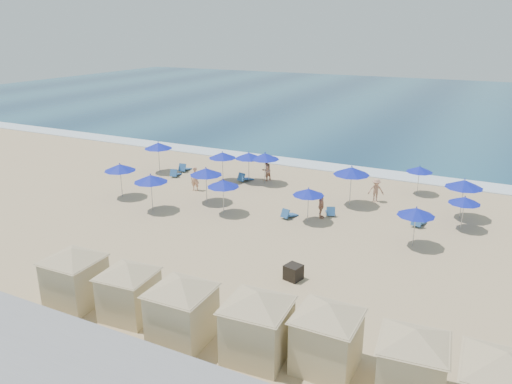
% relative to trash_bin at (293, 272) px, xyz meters
% --- Properties ---
extents(ground, '(160.00, 160.00, 0.00)m').
position_rel_trash_bin_xyz_m(ground, '(-4.11, 3.72, -0.36)').
color(ground, tan).
rests_on(ground, ground).
extents(ocean, '(160.00, 80.00, 0.06)m').
position_rel_trash_bin_xyz_m(ocean, '(-4.11, 58.72, -0.33)').
color(ocean, navy).
rests_on(ocean, ground).
extents(surf_line, '(160.00, 2.50, 0.08)m').
position_rel_trash_bin_xyz_m(surf_line, '(-4.11, 19.22, -0.32)').
color(surf_line, white).
rests_on(surf_line, ground).
extents(seawall, '(160.00, 6.10, 1.22)m').
position_rel_trash_bin_xyz_m(seawall, '(-4.11, -9.77, 0.29)').
color(seawall, gray).
rests_on(seawall, ground).
extents(trash_bin, '(0.87, 0.87, 0.72)m').
position_rel_trash_bin_xyz_m(trash_bin, '(0.00, 0.00, 0.00)').
color(trash_bin, black).
rests_on(trash_bin, ground).
extents(cabana_0, '(4.44, 4.44, 2.79)m').
position_rel_trash_bin_xyz_m(cabana_0, '(-7.45, -6.08, 1.24)').
color(cabana_0, '#CDBA8C').
rests_on(cabana_0, ground).
extents(cabana_1, '(4.17, 4.17, 2.62)m').
position_rel_trash_bin_xyz_m(cabana_1, '(-4.71, -5.87, 1.14)').
color(cabana_1, '#CDBA8C').
rests_on(cabana_1, ground).
extents(cabana_2, '(4.51, 4.51, 2.83)m').
position_rel_trash_bin_xyz_m(cabana_2, '(-1.90, -6.20, 1.26)').
color(cabana_2, '#CDBA8C').
rests_on(cabana_2, ground).
extents(cabana_3, '(4.56, 4.56, 2.87)m').
position_rel_trash_bin_xyz_m(cabana_3, '(1.08, -5.87, 1.28)').
color(cabana_3, '#CDBA8C').
rests_on(cabana_3, ground).
extents(cabana_4, '(4.43, 4.43, 2.78)m').
position_rel_trash_bin_xyz_m(cabana_4, '(3.46, -5.32, 1.23)').
color(cabana_4, '#CDBA8C').
rests_on(cabana_4, ground).
extents(cabana_5, '(4.33, 4.33, 2.73)m').
position_rel_trash_bin_xyz_m(cabana_5, '(6.32, -5.48, 1.20)').
color(cabana_5, '#CDBA8C').
rests_on(cabana_5, ground).
extents(cabana_6, '(4.72, 4.72, 2.96)m').
position_rel_trash_bin_xyz_m(cabana_6, '(8.83, -5.81, 1.34)').
color(cabana_6, '#CDBA8C').
rests_on(cabana_6, ground).
extents(umbrella_0, '(2.22, 2.22, 2.53)m').
position_rel_trash_bin_xyz_m(umbrella_0, '(-16.66, 11.71, 1.83)').
color(umbrella_0, '#A5A8AD').
rests_on(umbrella_0, ground).
extents(umbrella_1, '(2.15, 2.15, 2.45)m').
position_rel_trash_bin_xyz_m(umbrella_1, '(-15.18, 5.55, 1.76)').
color(umbrella_1, '#A5A8AD').
rests_on(umbrella_1, ground).
extents(umbrella_2, '(2.07, 2.07, 2.35)m').
position_rel_trash_bin_xyz_m(umbrella_2, '(-10.84, 11.90, 1.68)').
color(umbrella_2, '#A5A8AD').
rests_on(umbrella_2, ground).
extents(umbrella_3, '(2.16, 2.16, 2.46)m').
position_rel_trash_bin_xyz_m(umbrella_3, '(-11.65, 4.40, 1.77)').
color(umbrella_3, '#A5A8AD').
rests_on(umbrella_3, ground).
extents(umbrella_4, '(2.14, 2.14, 2.43)m').
position_rel_trash_bin_xyz_m(umbrella_4, '(-7.72, 12.81, 1.75)').
color(umbrella_4, '#A5A8AD').
rests_on(umbrella_4, ground).
extents(umbrella_5, '(2.16, 2.16, 2.46)m').
position_rel_trash_bin_xyz_m(umbrella_5, '(-9.38, 7.30, 1.77)').
color(umbrella_5, '#A5A8AD').
rests_on(umbrella_5, ground).
extents(umbrella_6, '(2.02, 2.02, 2.30)m').
position_rel_trash_bin_xyz_m(umbrella_6, '(-7.28, 5.97, 1.63)').
color(umbrella_6, '#A5A8AD').
rests_on(umbrella_6, ground).
extents(umbrella_7, '(2.37, 2.37, 2.70)m').
position_rel_trash_bin_xyz_m(umbrella_7, '(-0.65, 11.12, 1.98)').
color(umbrella_7, '#A5A8AD').
rests_on(umbrella_7, ground).
extents(umbrella_8, '(1.91, 1.91, 2.17)m').
position_rel_trash_bin_xyz_m(umbrella_8, '(-2.06, 7.10, 1.52)').
color(umbrella_8, '#A5A8AD').
rests_on(umbrella_8, ground).
extents(umbrella_9, '(1.83, 1.83, 2.08)m').
position_rel_trash_bin_xyz_m(umbrella_9, '(2.93, 15.48, 1.44)').
color(umbrella_9, '#A5A8AD').
rests_on(umbrella_9, ground).
extents(umbrella_10, '(2.25, 2.25, 2.56)m').
position_rel_trash_bin_xyz_m(umbrella_10, '(6.11, 11.87, 1.86)').
color(umbrella_10, '#A5A8AD').
rests_on(umbrella_10, ground).
extents(umbrella_11, '(2.00, 2.00, 2.27)m').
position_rel_trash_bin_xyz_m(umbrella_11, '(4.29, 6.34, 1.61)').
color(umbrella_11, '#A5A8AD').
rests_on(umbrella_11, ground).
extents(umbrella_12, '(2.07, 2.07, 2.36)m').
position_rel_trash_bin_xyz_m(umbrella_12, '(-9.00, 12.66, 1.69)').
color(umbrella_12, '#A5A8AD').
rests_on(umbrella_12, ground).
extents(umbrella_13, '(1.81, 1.81, 2.06)m').
position_rel_trash_bin_xyz_m(umbrella_13, '(6.36, 10.03, 1.43)').
color(umbrella_13, '#A5A8AD').
rests_on(umbrella_13, ground).
extents(beach_chair_0, '(0.84, 1.33, 0.68)m').
position_rel_trash_bin_xyz_m(beach_chair_0, '(-14.80, 11.24, -0.13)').
color(beach_chair_0, '#27568F').
rests_on(beach_chair_0, ground).
extents(beach_chair_1, '(0.76, 1.39, 0.73)m').
position_rel_trash_bin_xyz_m(beach_chair_1, '(-15.01, 12.80, -0.11)').
color(beach_chair_1, '#27568F').
rests_on(beach_chair_1, ground).
extents(beach_chair_2, '(0.90, 1.44, 0.73)m').
position_rel_trash_bin_xyz_m(beach_chair_2, '(-9.35, 12.58, -0.11)').
color(beach_chair_2, '#27568F').
rests_on(beach_chair_2, ground).
extents(beach_chair_3, '(0.83, 1.29, 0.66)m').
position_rel_trash_bin_xyz_m(beach_chair_3, '(-3.34, 7.11, -0.13)').
color(beach_chair_3, '#27568F').
rests_on(beach_chair_3, ground).
extents(beach_chair_4, '(0.95, 1.30, 0.65)m').
position_rel_trash_bin_xyz_m(beach_chair_4, '(-1.17, 8.73, -0.13)').
color(beach_chair_4, '#27568F').
rests_on(beach_chair_4, ground).
extents(beach_chair_5, '(0.78, 1.39, 0.72)m').
position_rel_trash_bin_xyz_m(beach_chair_5, '(4.04, 9.43, -0.11)').
color(beach_chair_5, '#27568F').
rests_on(beach_chair_5, ground).
extents(beachgoer_0, '(0.69, 0.51, 1.75)m').
position_rel_trash_bin_xyz_m(beachgoer_0, '(-11.44, 9.04, 0.51)').
color(beachgoer_0, tan).
rests_on(beachgoer_0, ground).
extents(beachgoer_1, '(0.89, 1.00, 1.69)m').
position_rel_trash_bin_xyz_m(beachgoer_1, '(-7.96, 13.54, 0.49)').
color(beachgoer_1, tan).
rests_on(beachgoer_1, ground).
extents(beachgoer_2, '(0.62, 0.99, 1.57)m').
position_rel_trash_bin_xyz_m(beachgoer_2, '(-1.54, 8.00, 0.42)').
color(beachgoer_2, tan).
rests_on(beachgoer_2, ground).
extents(beachgoer_3, '(1.17, 0.89, 1.60)m').
position_rel_trash_bin_xyz_m(beachgoer_3, '(0.70, 12.53, 0.44)').
color(beachgoer_3, tan).
rests_on(beachgoer_3, ground).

